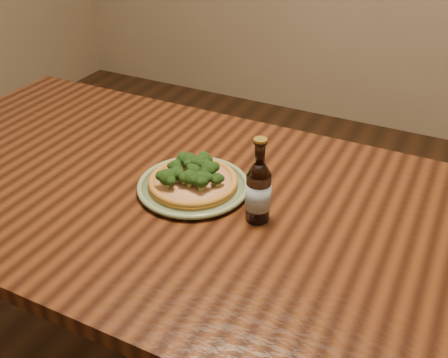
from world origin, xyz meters
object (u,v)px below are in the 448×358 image
at_px(pizza, 193,179).
at_px(beer_bottle, 258,191).
at_px(table, 164,215).
at_px(plate, 193,186).

distance_m(pizza, beer_bottle, 0.20).
bearing_deg(pizza, beer_bottle, -11.72).
distance_m(table, pizza, 0.15).
distance_m(table, plate, 0.13).
bearing_deg(beer_bottle, pizza, 164.24).
height_order(plate, pizza, pizza).
bearing_deg(table, plate, 15.41).
height_order(table, plate, plate).
bearing_deg(pizza, table, -163.81).
relative_size(table, plate, 5.67).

